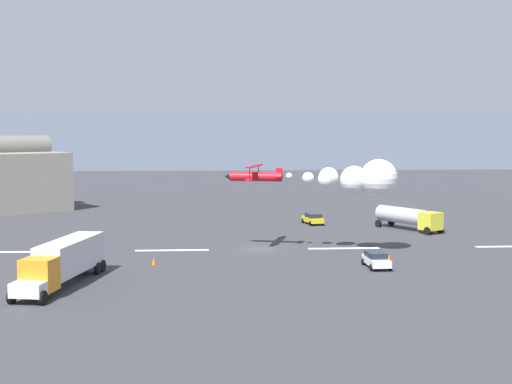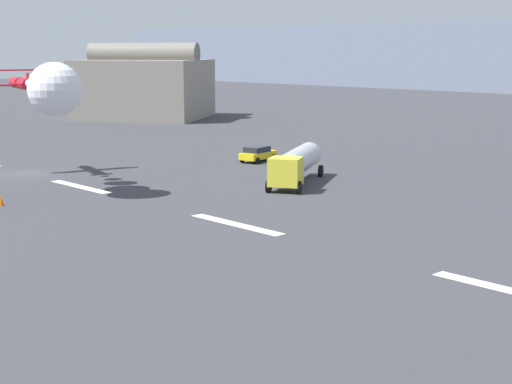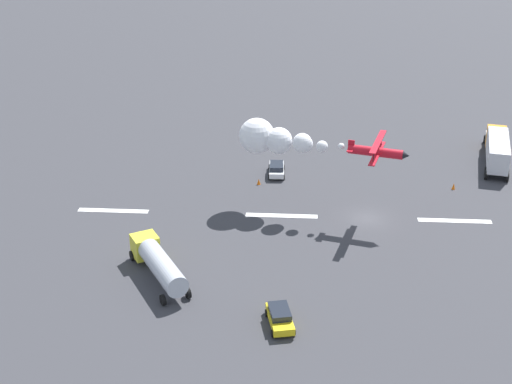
{
  "view_description": "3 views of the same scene",
  "coord_description": "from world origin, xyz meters",
  "px_view_note": "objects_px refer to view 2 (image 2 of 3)",
  "views": [
    {
      "loc": [
        -5.59,
        -79.19,
        13.37
      ],
      "look_at": [
        -0.27,
        0.27,
        6.33
      ],
      "focal_mm": 51.11,
      "sensor_mm": 36.0,
      "label": 1
    },
    {
      "loc": [
        64.34,
        -32.1,
        10.94
      ],
      "look_at": [
        30.34,
        0.0,
        2.35
      ],
      "focal_mm": 54.39,
      "sensor_mm": 36.0,
      "label": 2
    },
    {
      "loc": [
        7.75,
        70.41,
        36.04
      ],
      "look_at": [
        12.2,
        2.37,
        3.94
      ],
      "focal_mm": 49.89,
      "sensor_mm": 36.0,
      "label": 3
    }
  ],
  "objects_px": {
    "fuel_tanker_truck": "(296,163)",
    "airport_staff_sedan": "(258,153)",
    "stunt_biplane_red": "(51,89)",
    "traffic_cone_far": "(1,201)"
  },
  "relations": [
    {
      "from": "stunt_biplane_red",
      "to": "airport_staff_sedan",
      "type": "height_order",
      "value": "stunt_biplane_red"
    },
    {
      "from": "stunt_biplane_red",
      "to": "fuel_tanker_truck",
      "type": "distance_m",
      "value": 20.31
    },
    {
      "from": "fuel_tanker_truck",
      "to": "airport_staff_sedan",
      "type": "height_order",
      "value": "fuel_tanker_truck"
    },
    {
      "from": "fuel_tanker_truck",
      "to": "traffic_cone_far",
      "type": "distance_m",
      "value": 23.4
    },
    {
      "from": "stunt_biplane_red",
      "to": "traffic_cone_far",
      "type": "height_order",
      "value": "stunt_biplane_red"
    },
    {
      "from": "traffic_cone_far",
      "to": "fuel_tanker_truck",
      "type": "bearing_deg",
      "value": 69.67
    },
    {
      "from": "traffic_cone_far",
      "to": "stunt_biplane_red",
      "type": "bearing_deg",
      "value": 109.49
    },
    {
      "from": "fuel_tanker_truck",
      "to": "airport_staff_sedan",
      "type": "xyz_separation_m",
      "value": [
        -11.68,
        6.69,
        -0.94
      ]
    },
    {
      "from": "airport_staff_sedan",
      "to": "traffic_cone_far",
      "type": "bearing_deg",
      "value": -82.9
    },
    {
      "from": "stunt_biplane_red",
      "to": "fuel_tanker_truck",
      "type": "xyz_separation_m",
      "value": [
        10.01,
        16.54,
        -6.24
      ]
    }
  ]
}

